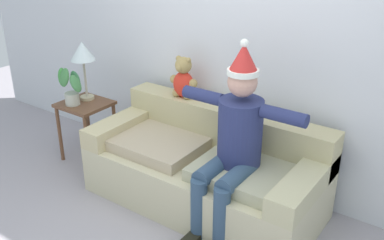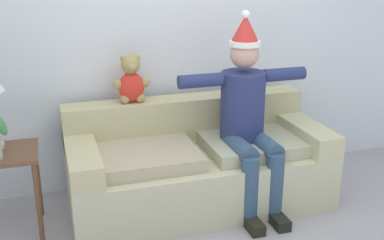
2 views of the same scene
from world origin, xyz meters
name	(u,v)px [view 1 (image 1 of 2)]	position (x,y,z in m)	size (l,w,h in m)	color
back_wall	(243,37)	(0.00, 1.55, 1.35)	(7.00, 0.10, 2.70)	silver
couch	(206,169)	(0.00, 1.01, 0.32)	(1.99, 0.91, 0.79)	beige
person_seated	(234,140)	(0.35, 0.85, 0.76)	(1.02, 0.77, 1.51)	navy
teddy_bear	(183,79)	(-0.45, 1.30, 0.96)	(0.29, 0.17, 0.38)	red
side_table	(86,114)	(-1.41, 0.95, 0.50)	(0.46, 0.44, 0.62)	brown
table_lamp	(83,54)	(-1.46, 1.04, 1.08)	(0.24, 0.24, 0.58)	#BFB48C
potted_plant	(71,86)	(-1.46, 0.85, 0.81)	(0.28, 0.25, 0.39)	#AFB4A2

